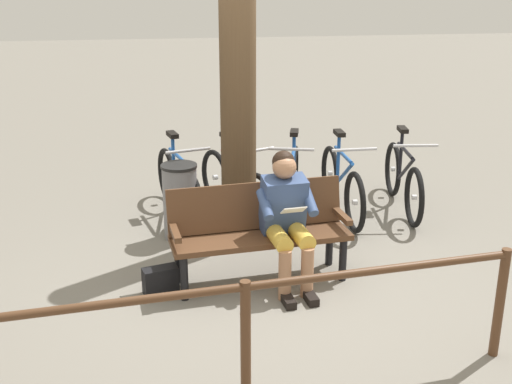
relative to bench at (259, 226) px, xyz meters
name	(u,v)px	position (x,y,z in m)	size (l,w,h in m)	color
ground_plane	(267,288)	(-0.05, 0.24, -0.51)	(40.00, 40.00, 0.00)	slate
bench	(259,226)	(0.00, 0.00, 0.00)	(1.64, 0.66, 0.87)	#51331E
person_reading	(287,214)	(-0.23, 0.14, 0.16)	(0.52, 0.80, 1.20)	#334772
handbag	(161,280)	(0.89, 0.18, -0.39)	(0.30, 0.14, 0.24)	black
tree_trunk	(238,84)	(0.06, -0.93, 1.11)	(0.35, 0.35, 3.22)	#4C3823
litter_bin	(180,201)	(0.66, -1.04, -0.11)	(0.37, 0.37, 0.79)	slate
bicycle_purple	(403,180)	(-1.91, -1.49, -0.15)	(0.48, 1.68, 0.94)	black
bicycle_blue	(342,184)	(-1.16, -1.44, -0.15)	(0.48, 1.68, 0.94)	black
bicycle_black	(292,184)	(-0.62, -1.53, -0.15)	(0.57, 1.64, 0.94)	black
bicycle_green	(236,187)	(0.03, -1.51, -0.15)	(0.72, 1.58, 0.94)	black
bicycle_silver	(179,186)	(0.66, -1.64, -0.15)	(0.58, 1.64, 0.94)	black
railing_fence	(245,315)	(0.34, 1.72, 0.11)	(3.81, 0.51, 0.85)	#51331E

